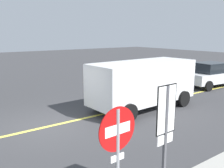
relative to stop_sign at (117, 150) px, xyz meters
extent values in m
plane|color=#38383A|center=(1.11, 5.63, -1.60)|extent=(80.00, 80.00, 0.00)
cube|color=#E0D14C|center=(4.11, 5.63, -1.59)|extent=(28.00, 0.16, 0.01)
cylinder|color=red|center=(0.00, 0.00, 0.36)|extent=(0.76, 0.07, 0.76)
cube|color=white|center=(0.00, 0.00, 0.36)|extent=(0.53, 0.06, 0.18)
cube|color=white|center=(0.00, 0.00, -0.14)|extent=(0.28, 0.04, 0.11)
cube|color=#4C4C51|center=(1.28, 0.11, -0.35)|extent=(0.06, 0.06, 2.50)
cube|color=white|center=(1.28, 0.11, 0.43)|extent=(0.50, 0.04, 0.95)
cube|color=black|center=(1.28, 0.11, 0.43)|extent=(0.54, 0.03, 0.99)
cube|color=white|center=(1.28, 0.11, -0.19)|extent=(0.45, 0.03, 0.20)
cube|color=white|center=(5.51, 5.29, -0.31)|extent=(5.28, 2.21, 1.82)
cube|color=black|center=(3.44, 5.20, 0.09)|extent=(0.24, 1.85, 0.80)
cylinder|color=black|center=(3.79, 4.22, -1.22)|extent=(0.77, 0.29, 0.76)
cylinder|color=black|center=(3.71, 6.21, -1.22)|extent=(0.77, 0.29, 0.76)
cylinder|color=black|center=(7.32, 4.36, -1.22)|extent=(0.77, 0.29, 0.76)
cylinder|color=black|center=(7.24, 6.36, -1.22)|extent=(0.77, 0.29, 0.76)
cube|color=white|center=(12.55, 6.24, -0.96)|extent=(4.00, 2.09, 0.64)
cube|color=black|center=(12.36, 6.26, -0.32)|extent=(1.98, 1.69, 0.64)
cylinder|color=black|center=(13.94, 6.98, -1.28)|extent=(0.66, 0.28, 0.64)
cylinder|color=black|center=(11.33, 7.23, -1.28)|extent=(0.66, 0.28, 0.64)
cylinder|color=black|center=(11.17, 5.51, -1.28)|extent=(0.66, 0.28, 0.64)
camera|label=1|loc=(-2.31, -3.02, 1.89)|focal=39.99mm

